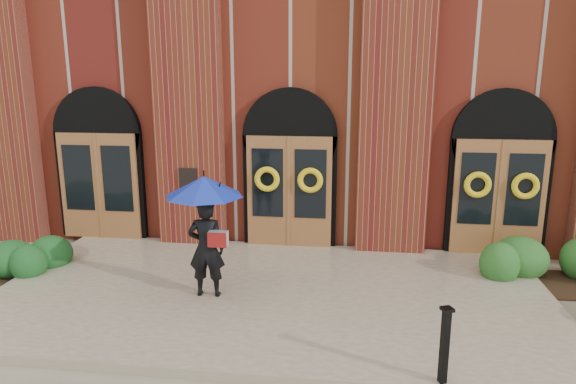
% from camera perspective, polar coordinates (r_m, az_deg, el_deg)
% --- Properties ---
extents(ground, '(90.00, 90.00, 0.00)m').
position_cam_1_polar(ground, '(9.40, -2.02, -12.10)').
color(ground, gray).
rests_on(ground, ground).
extents(landing, '(10.00, 5.30, 0.15)m').
position_cam_1_polar(landing, '(9.50, -1.87, -11.31)').
color(landing, tan).
rests_on(landing, ground).
extents(church_building, '(16.20, 12.53, 7.00)m').
position_cam_1_polar(church_building, '(17.23, 2.76, 11.45)').
color(church_building, '#602714').
rests_on(church_building, ground).
extents(man_with_umbrella, '(1.46, 1.46, 2.15)m').
position_cam_1_polar(man_with_umbrella, '(8.91, -9.17, -2.33)').
color(man_with_umbrella, black).
rests_on(man_with_umbrella, landing).
extents(metal_post, '(0.18, 0.18, 1.03)m').
position_cam_1_polar(metal_post, '(6.99, 17.02, -15.82)').
color(metal_post, black).
rests_on(metal_post, landing).
extents(hedge_wall_left, '(2.69, 1.08, 0.69)m').
position_cam_1_polar(hedge_wall_left, '(11.67, -27.87, -6.73)').
color(hedge_wall_left, '#17461B').
rests_on(hedge_wall_left, ground).
extents(hedge_wall_right, '(3.10, 1.24, 0.79)m').
position_cam_1_polar(hedge_wall_right, '(11.14, 27.32, -7.29)').
color(hedge_wall_right, '#24551E').
rests_on(hedge_wall_right, ground).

